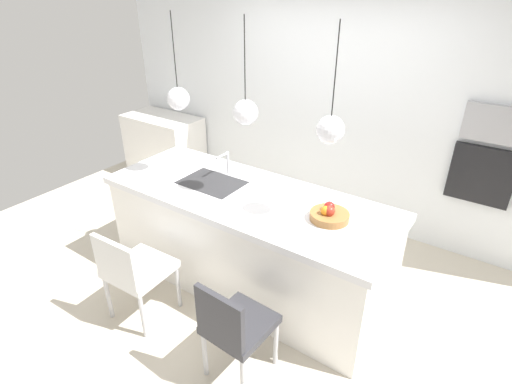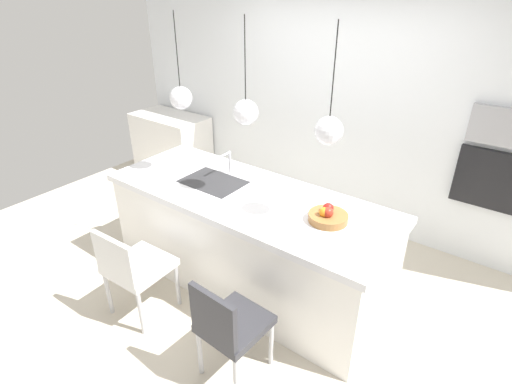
% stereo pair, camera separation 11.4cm
% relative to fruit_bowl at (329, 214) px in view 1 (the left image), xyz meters
% --- Properties ---
extents(floor, '(6.60, 6.60, 0.00)m').
position_rel_fruit_bowl_xyz_m(floor, '(-0.76, -0.03, -0.98)').
color(floor, beige).
rests_on(floor, ground).
extents(back_wall, '(6.00, 0.10, 2.60)m').
position_rel_fruit_bowl_xyz_m(back_wall, '(-0.76, 1.62, 0.32)').
color(back_wall, white).
rests_on(back_wall, ground).
extents(kitchen_island, '(2.60, 0.99, 0.94)m').
position_rel_fruit_bowl_xyz_m(kitchen_island, '(-0.76, -0.03, -0.51)').
color(kitchen_island, white).
rests_on(kitchen_island, ground).
extents(sink_basin, '(0.56, 0.40, 0.02)m').
position_rel_fruit_bowl_xyz_m(sink_basin, '(-1.15, -0.03, -0.05)').
color(sink_basin, '#2D2D30').
rests_on(sink_basin, kitchen_island).
extents(faucet, '(0.02, 0.17, 0.22)m').
position_rel_fruit_bowl_xyz_m(faucet, '(-1.15, 0.19, 0.10)').
color(faucet, silver).
rests_on(faucet, kitchen_island).
extents(fruit_bowl, '(0.30, 0.30, 0.13)m').
position_rel_fruit_bowl_xyz_m(fruit_bowl, '(0.00, 0.00, 0.00)').
color(fruit_bowl, '#9E6B38').
rests_on(fruit_bowl, kitchen_island).
extents(side_counter, '(1.10, 0.60, 0.88)m').
position_rel_fruit_bowl_xyz_m(side_counter, '(-3.16, 1.25, -0.54)').
color(side_counter, white).
rests_on(side_counter, ground).
extents(microwave, '(0.54, 0.08, 0.34)m').
position_rel_fruit_bowl_xyz_m(microwave, '(0.84, 1.55, 0.45)').
color(microwave, '#9E9EA3').
rests_on(microwave, back_wall).
extents(oven, '(0.56, 0.08, 0.56)m').
position_rel_fruit_bowl_xyz_m(oven, '(0.84, 1.55, -0.05)').
color(oven, black).
rests_on(oven, back_wall).
extents(chair_near, '(0.48, 0.49, 0.85)m').
position_rel_fruit_bowl_xyz_m(chair_near, '(-1.24, -0.93, -0.48)').
color(chair_near, silver).
rests_on(chair_near, ground).
extents(chair_middle, '(0.43, 0.46, 0.85)m').
position_rel_fruit_bowl_xyz_m(chair_middle, '(-0.22, -0.92, -0.50)').
color(chair_middle, '#333338').
rests_on(chair_middle, ground).
extents(pendant_light_left, '(0.20, 0.20, 0.80)m').
position_rel_fruit_bowl_xyz_m(pendant_light_left, '(-1.48, -0.03, 0.67)').
color(pendant_light_left, silver).
extents(pendant_light_center, '(0.20, 0.20, 0.80)m').
position_rel_fruit_bowl_xyz_m(pendant_light_center, '(-0.76, -0.03, 0.67)').
color(pendant_light_center, silver).
extents(pendant_light_right, '(0.20, 0.20, 0.80)m').
position_rel_fruit_bowl_xyz_m(pendant_light_right, '(-0.04, -0.03, 0.67)').
color(pendant_light_right, silver).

